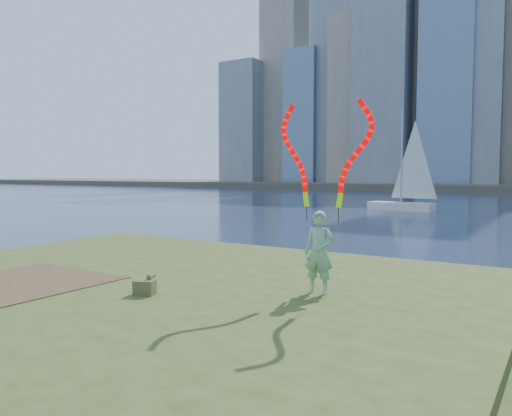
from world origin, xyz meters
The scene contains 6 objects.
ground centered at (0.00, 0.00, 0.00)m, with size 320.00×320.00×0.00m, color #1B2843.
grassy_knoll centered at (0.00, -2.30, 0.34)m, with size 20.00×18.00×0.80m.
dirt_patch centered at (-2.20, -3.20, 0.81)m, with size 3.20×3.00×0.02m, color #47331E.
woman_with_ribbons centered at (3.55, -0.78, 2.22)m, with size 2.03×0.43×3.98m.
canvas_bag centered at (0.78, -2.65, 0.95)m, with size 0.45×0.51×0.37m.
sailboat centered at (-4.04, 32.01, 1.46)m, with size 5.66×2.17×8.50m.
Camera 1 is at (7.58, -9.44, 3.11)m, focal length 35.00 mm.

